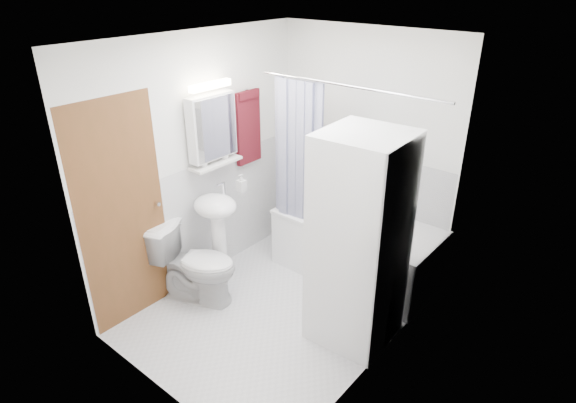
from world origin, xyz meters
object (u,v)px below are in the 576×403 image
Objects in this scene: bathtub at (356,245)px; washer_dryer at (359,242)px; sink at (217,220)px; toilet at (196,264)px.

bathtub is 1.06m from washer_dryer.
sink is at bearing -134.54° from bathtub.
washer_dryer reaches higher than bathtub.
toilet is at bearing -125.66° from bathtub.
bathtub is 1.60m from toilet.
toilet is (-1.40, -0.53, -0.53)m from washer_dryer.
sink is at bearing -174.46° from washer_dryer.
bathtub is 2.11× the size of toilet.
sink is 0.58× the size of washer_dryer.
washer_dryer reaches higher than sink.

